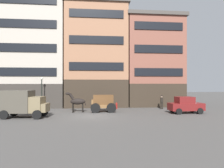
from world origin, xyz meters
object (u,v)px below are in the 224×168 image
object	(u,v)px
sedan_dark	(186,105)
draft_horse	(77,101)
pedestrian_officer	(162,101)
fire_hydrant_curbside	(117,106)
streetlamp_curbside	(42,89)
cargo_wagon	(103,102)
delivery_truck_near	(23,103)

from	to	relation	value
sedan_dark	draft_horse	bearing A→B (deg)	171.52
pedestrian_officer	fire_hydrant_curbside	xyz separation A→B (m)	(-5.86, 0.61, -0.55)
draft_horse	streetlamp_curbside	size ratio (longest dim) A/B	0.57
cargo_wagon	draft_horse	world-z (taller)	draft_horse
sedan_dark	pedestrian_officer	world-z (taller)	sedan_dark
sedan_dark	fire_hydrant_curbside	xyz separation A→B (m)	(-7.17, 4.58, -0.49)
delivery_truck_near	sedan_dark	size ratio (longest dim) A/B	1.20
streetlamp_curbside	fire_hydrant_curbside	bearing A→B (deg)	0.68
sedan_dark	fire_hydrant_curbside	distance (m)	8.52
delivery_truck_near	sedan_dark	distance (m)	16.96
draft_horse	streetlamp_curbside	world-z (taller)	streetlamp_curbside
streetlamp_curbside	draft_horse	bearing A→B (deg)	-30.14
cargo_wagon	sedan_dark	bearing A→B (deg)	-11.17
delivery_truck_near	pedestrian_officer	size ratio (longest dim) A/B	2.49
draft_horse	fire_hydrant_curbside	size ratio (longest dim) A/B	2.82
sedan_dark	fire_hydrant_curbside	bearing A→B (deg)	147.41
cargo_wagon	sedan_dark	xyz separation A→B (m)	(9.11, -1.80, -0.23)
cargo_wagon	streetlamp_curbside	bearing A→B (deg)	160.52
cargo_wagon	fire_hydrant_curbside	bearing A→B (deg)	55.12
pedestrian_officer	streetlamp_curbside	world-z (taller)	streetlamp_curbside
delivery_truck_near	pedestrian_officer	distance (m)	16.48
pedestrian_officer	fire_hydrant_curbside	distance (m)	5.92
fire_hydrant_curbside	draft_horse	bearing A→B (deg)	-150.35
pedestrian_officer	streetlamp_curbside	distance (m)	15.45
cargo_wagon	pedestrian_officer	bearing A→B (deg)	15.54
cargo_wagon	delivery_truck_near	bearing A→B (deg)	-158.09
cargo_wagon	sedan_dark	size ratio (longest dim) A/B	0.78
cargo_wagon	draft_horse	size ratio (longest dim) A/B	1.24
cargo_wagon	delivery_truck_near	distance (m)	8.41
draft_horse	streetlamp_curbside	xyz separation A→B (m)	(-4.60, 2.67, 1.40)
sedan_dark	cargo_wagon	bearing A→B (deg)	168.83
draft_horse	sedan_dark	size ratio (longest dim) A/B	0.63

